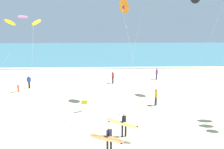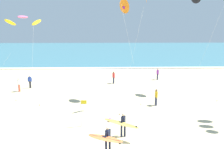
{
  "view_description": "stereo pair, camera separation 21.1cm",
  "coord_description": "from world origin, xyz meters",
  "px_view_note": "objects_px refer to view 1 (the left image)",
  "views": [
    {
      "loc": [
        -0.35,
        -11.34,
        7.33
      ],
      "look_at": [
        0.35,
        7.71,
        3.16
      ],
      "focal_mm": 35.64,
      "sensor_mm": 36.0,
      "label": 1
    },
    {
      "loc": [
        -0.14,
        -11.35,
        7.33
      ],
      "look_at": [
        0.35,
        7.71,
        3.16
      ],
      "focal_mm": 35.64,
      "sensor_mm": 36.0,
      "label": 2
    }
  ],
  "objects_px": {
    "bystander_blue_top": "(29,82)",
    "bystander_yellow_top": "(156,97)",
    "beach_ball": "(110,120)",
    "bystander_purple_top": "(157,74)",
    "kite_delta_amber_distant": "(125,6)",
    "lifeguard_flag": "(82,110)",
    "bystander_red_top": "(113,77)",
    "kite_arc_rose_far": "(23,21)",
    "bystander_white_top": "(18,85)",
    "surfer_lead": "(108,138)",
    "surfer_trailing": "(123,123)"
  },
  "relations": [
    {
      "from": "kite_delta_amber_distant",
      "to": "kite_arc_rose_far",
      "type": "bearing_deg",
      "value": -156.45
    },
    {
      "from": "surfer_trailing",
      "to": "bystander_blue_top",
      "type": "distance_m",
      "value": 16.18
    },
    {
      "from": "kite_arc_rose_far",
      "to": "bystander_red_top",
      "type": "distance_m",
      "value": 14.05
    },
    {
      "from": "kite_arc_rose_far",
      "to": "bystander_blue_top",
      "type": "xyz_separation_m",
      "value": [
        -2.59,
        7.77,
        -6.92
      ]
    },
    {
      "from": "bystander_blue_top",
      "to": "bystander_yellow_top",
      "type": "xyz_separation_m",
      "value": [
        13.85,
        -6.39,
        0.0
      ]
    },
    {
      "from": "bystander_yellow_top",
      "to": "lifeguard_flag",
      "type": "xyz_separation_m",
      "value": [
        -6.47,
        -4.32,
        0.45
      ]
    },
    {
      "from": "beach_ball",
      "to": "bystander_purple_top",
      "type": "bearing_deg",
      "value": 63.47
    },
    {
      "from": "kite_arc_rose_far",
      "to": "bystander_white_top",
      "type": "bearing_deg",
      "value": 117.96
    },
    {
      "from": "kite_arc_rose_far",
      "to": "lifeguard_flag",
      "type": "bearing_deg",
      "value": -31.63
    },
    {
      "from": "surfer_lead",
      "to": "kite_arc_rose_far",
      "type": "xyz_separation_m",
      "value": [
        -6.59,
        6.7,
        6.69
      ]
    },
    {
      "from": "surfer_lead",
      "to": "beach_ball",
      "type": "distance_m",
      "value": 4.66
    },
    {
      "from": "bystander_red_top",
      "to": "bystander_purple_top",
      "type": "xyz_separation_m",
      "value": [
        6.18,
        1.95,
        0.0
      ]
    },
    {
      "from": "kite_delta_amber_distant",
      "to": "surfer_trailing",
      "type": "bearing_deg",
      "value": -95.2
    },
    {
      "from": "bystander_blue_top",
      "to": "surfer_lead",
      "type": "bearing_deg",
      "value": -57.6
    },
    {
      "from": "surfer_lead",
      "to": "kite_delta_amber_distant",
      "type": "xyz_separation_m",
      "value": [
        1.82,
        10.37,
        8.11
      ]
    },
    {
      "from": "kite_arc_rose_far",
      "to": "kite_delta_amber_distant",
      "type": "xyz_separation_m",
      "value": [
        8.41,
        3.66,
        1.42
      ]
    },
    {
      "from": "bystander_white_top",
      "to": "surfer_lead",
      "type": "bearing_deg",
      "value": -52.62
    },
    {
      "from": "surfer_trailing",
      "to": "beach_ball",
      "type": "bearing_deg",
      "value": 106.4
    },
    {
      "from": "surfer_lead",
      "to": "bystander_white_top",
      "type": "distance_m",
      "value": 16.34
    },
    {
      "from": "beach_ball",
      "to": "kite_arc_rose_far",
      "type": "bearing_deg",
      "value": 162.67
    },
    {
      "from": "kite_delta_amber_distant",
      "to": "bystander_white_top",
      "type": "xyz_separation_m",
      "value": [
        -11.74,
        2.62,
        -8.34
      ]
    },
    {
      "from": "bystander_yellow_top",
      "to": "bystander_purple_top",
      "type": "relative_size",
      "value": 1.0
    },
    {
      "from": "kite_arc_rose_far",
      "to": "bystander_white_top",
      "type": "distance_m",
      "value": 9.93
    },
    {
      "from": "kite_delta_amber_distant",
      "to": "lifeguard_flag",
      "type": "relative_size",
      "value": 4.7
    },
    {
      "from": "kite_delta_amber_distant",
      "to": "bystander_purple_top",
      "type": "bearing_deg",
      "value": 56.15
    },
    {
      "from": "bystander_white_top",
      "to": "beach_ball",
      "type": "distance_m",
      "value": 13.24
    },
    {
      "from": "kite_arc_rose_far",
      "to": "bystander_purple_top",
      "type": "relative_size",
      "value": 5.11
    },
    {
      "from": "bystander_yellow_top",
      "to": "bystander_blue_top",
      "type": "bearing_deg",
      "value": 155.24
    },
    {
      "from": "bystander_red_top",
      "to": "beach_ball",
      "type": "bearing_deg",
      "value": -93.27
    },
    {
      "from": "bystander_yellow_top",
      "to": "bystander_purple_top",
      "type": "distance_m",
      "value": 10.49
    },
    {
      "from": "surfer_lead",
      "to": "bystander_white_top",
      "type": "bearing_deg",
      "value": 127.38
    },
    {
      "from": "bystander_blue_top",
      "to": "bystander_purple_top",
      "type": "bearing_deg",
      "value": 13.16
    },
    {
      "from": "surfer_trailing",
      "to": "kite_delta_amber_distant",
      "type": "distance_m",
      "value": 11.73
    },
    {
      "from": "lifeguard_flag",
      "to": "bystander_white_top",
      "type": "bearing_deg",
      "value": 131.34
    },
    {
      "from": "surfer_trailing",
      "to": "kite_arc_rose_far",
      "type": "relative_size",
      "value": 0.3
    },
    {
      "from": "bystander_red_top",
      "to": "kite_arc_rose_far",
      "type": "bearing_deg",
      "value": -128.05
    },
    {
      "from": "bystander_blue_top",
      "to": "bystander_yellow_top",
      "type": "relative_size",
      "value": 1.0
    },
    {
      "from": "surfer_lead",
      "to": "bystander_red_top",
      "type": "distance_m",
      "value": 16.36
    },
    {
      "from": "beach_ball",
      "to": "bystander_blue_top",
      "type": "bearing_deg",
      "value": 133.68
    },
    {
      "from": "kite_delta_amber_distant",
      "to": "lifeguard_flag",
      "type": "distance_m",
      "value": 10.91
    },
    {
      "from": "surfer_lead",
      "to": "bystander_yellow_top",
      "type": "relative_size",
      "value": 1.39
    },
    {
      "from": "bystander_yellow_top",
      "to": "bystander_red_top",
      "type": "bearing_deg",
      "value": 114.27
    },
    {
      "from": "kite_delta_amber_distant",
      "to": "bystander_white_top",
      "type": "relative_size",
      "value": 6.21
    },
    {
      "from": "kite_arc_rose_far",
      "to": "beach_ball",
      "type": "bearing_deg",
      "value": -17.33
    },
    {
      "from": "surfer_lead",
      "to": "lifeguard_flag",
      "type": "bearing_deg",
      "value": 115.66
    },
    {
      "from": "surfer_trailing",
      "to": "kite_arc_rose_far",
      "type": "distance_m",
      "value": 11.22
    },
    {
      "from": "lifeguard_flag",
      "to": "surfer_lead",
      "type": "bearing_deg",
      "value": -64.34
    },
    {
      "from": "surfer_lead",
      "to": "bystander_purple_top",
      "type": "distance_m",
      "value": 19.62
    },
    {
      "from": "kite_arc_rose_far",
      "to": "lifeguard_flag",
      "type": "height_order",
      "value": "kite_arc_rose_far"
    },
    {
      "from": "bystander_blue_top",
      "to": "bystander_red_top",
      "type": "height_order",
      "value": "same"
    }
  ]
}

